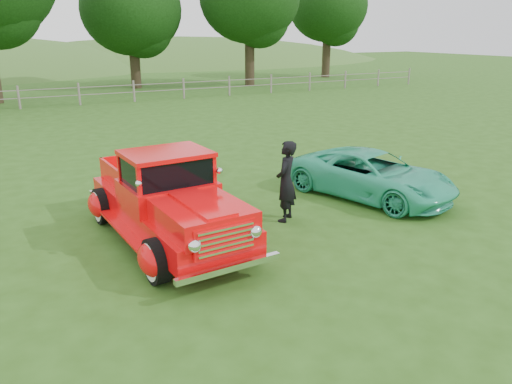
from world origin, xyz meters
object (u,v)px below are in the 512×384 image
red_pickup (167,201)px  man (286,181)px  tree_near_east (131,10)px  tree_far_east (328,6)px  teal_sedan (372,175)px

red_pickup → man: bearing=-7.0°
tree_near_east → man: (-4.05, -27.17, -4.38)m
tree_near_east → tree_far_east: 17.04m
tree_near_east → man: bearing=-98.5°
tree_far_east → red_pickup: bearing=-130.1°
tree_far_east → red_pickup: tree_far_east is taller
red_pickup → man: (2.55, -0.13, 0.07)m
tree_far_east → man: bearing=-126.8°
tree_far_east → man: tree_far_east is taller
tree_near_east → teal_sedan: size_ratio=2.05×
tree_far_east → teal_sedan: (-18.41, -27.81, -5.30)m
man → teal_sedan: bearing=145.5°
tree_far_east → teal_sedan: tree_far_east is taller
tree_far_east → red_pickup: size_ratio=1.74×
tree_near_east → tree_far_east: tree_far_east is taller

